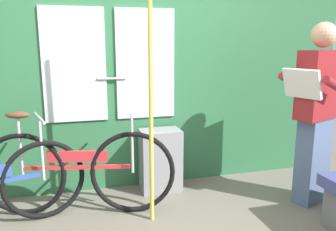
{
  "coord_description": "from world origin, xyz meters",
  "views": [
    {
      "loc": [
        -0.56,
        -2.3,
        1.51
      ],
      "look_at": [
        0.23,
        0.58,
        0.88
      ],
      "focal_mm": 36.61,
      "sensor_mm": 36.0,
      "label": 1
    }
  ],
  "objects_px": {
    "passenger_reading_newspaper": "(316,111)",
    "trash_bin_by_wall": "(160,160)",
    "handrail_pole": "(151,92)",
    "bicycle_near_door": "(77,171)"
  },
  "relations": [
    {
      "from": "passenger_reading_newspaper",
      "to": "trash_bin_by_wall",
      "type": "height_order",
      "value": "passenger_reading_newspaper"
    },
    {
      "from": "bicycle_near_door",
      "to": "trash_bin_by_wall",
      "type": "height_order",
      "value": "bicycle_near_door"
    },
    {
      "from": "passenger_reading_newspaper",
      "to": "trash_bin_by_wall",
      "type": "distance_m",
      "value": 1.58
    },
    {
      "from": "handrail_pole",
      "to": "bicycle_near_door",
      "type": "bearing_deg",
      "value": 154.68
    },
    {
      "from": "trash_bin_by_wall",
      "to": "handrail_pole",
      "type": "xyz_separation_m",
      "value": [
        -0.23,
        -0.6,
        0.8
      ]
    },
    {
      "from": "bicycle_near_door",
      "to": "passenger_reading_newspaper",
      "type": "distance_m",
      "value": 2.24
    },
    {
      "from": "handrail_pole",
      "to": "passenger_reading_newspaper",
      "type": "bearing_deg",
      "value": -2.45
    },
    {
      "from": "passenger_reading_newspaper",
      "to": "bicycle_near_door",
      "type": "bearing_deg",
      "value": -30.07
    },
    {
      "from": "passenger_reading_newspaper",
      "to": "handrail_pole",
      "type": "bearing_deg",
      "value": -23.18
    },
    {
      "from": "passenger_reading_newspaper",
      "to": "handrail_pole",
      "type": "relative_size",
      "value": 0.76
    }
  ]
}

